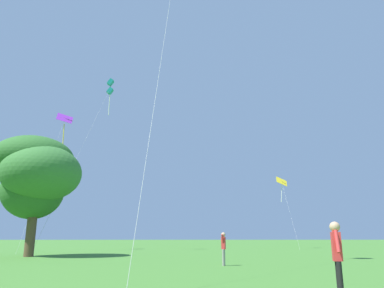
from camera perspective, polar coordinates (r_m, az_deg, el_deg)
name	(u,v)px	position (r m, az deg, el deg)	size (l,w,h in m)	color
kite_teal_box	(110,88)	(45.69, -12.62, 8.50)	(3.40, 12.21, 20.02)	teal
kite_purple_streamer	(64,127)	(46.67, -19.33, 2.45)	(1.89, 10.15, 16.21)	purple
kite_yellow_diamond	(282,186)	(51.60, 13.80, -6.29)	(1.70, 6.70, 9.56)	yellow
person_far_back	(223,246)	(19.93, 4.92, -15.45)	(0.28, 0.53, 1.68)	gray
person_in_red_shirt	(337,253)	(9.68, 21.64, -15.42)	(0.25, 0.58, 1.80)	black
tree_left_oak	(37,173)	(31.57, -23.02, -4.14)	(7.17, 6.95, 9.36)	brown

